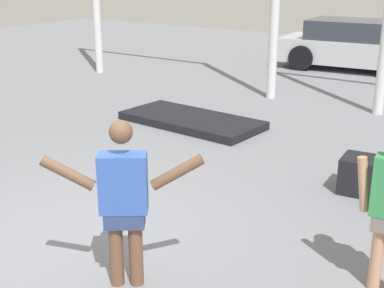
{
  "coord_description": "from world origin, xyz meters",
  "views": [
    {
      "loc": [
        3.99,
        -3.51,
        2.83
      ],
      "look_at": [
        0.41,
        1.66,
        0.71
      ],
      "focal_mm": 50.0,
      "sensor_mm": 36.0,
      "label": 1
    }
  ],
  "objects": [
    {
      "name": "parked_car_silver",
      "position": [
        -0.86,
        11.53,
        0.67
      ],
      "size": [
        4.2,
        2.28,
        1.37
      ],
      "rotation": [
        0.0,
        0.0,
        0.09
      ],
      "color": "#B7BABF",
      "rests_on": "ground_plane"
    },
    {
      "name": "manual_pad",
      "position": [
        -1.46,
        4.36,
        0.07
      ],
      "size": [
        2.72,
        1.39,
        0.15
      ],
      "primitive_type": "cube",
      "rotation": [
        0.0,
        0.0,
        -0.07
      ],
      "color": "black",
      "rests_on": "ground_plane"
    },
    {
      "name": "skateboarder",
      "position": [
        1.03,
        -0.3,
        0.87
      ],
      "size": [
        1.22,
        0.91,
        1.59
      ],
      "rotation": [
        0.0,
        0.0,
        0.62
      ],
      "color": "brown",
      "rests_on": "ground_plane"
    },
    {
      "name": "ground_plane",
      "position": [
        0.0,
        0.0,
        0.0
      ],
      "size": [
        36.0,
        36.0,
        0.0
      ],
      "primitive_type": "plane",
      "color": "slate"
    }
  ]
}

